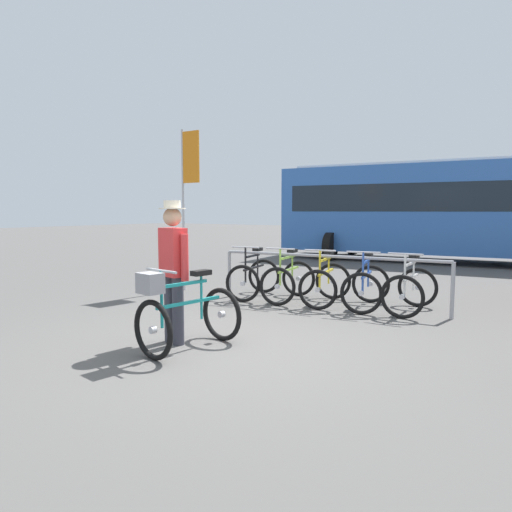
% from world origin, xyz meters
% --- Properties ---
extents(ground_plane, '(80.00, 80.00, 0.00)m').
position_xyz_m(ground_plane, '(0.00, 0.00, 0.00)').
color(ground_plane, '#514F4C').
extents(bike_rack_rail, '(3.89, 0.42, 0.88)m').
position_xyz_m(bike_rack_rail, '(0.06, 2.81, 0.68)').
color(bike_rack_rail, '#99999E').
rests_on(bike_rack_rail, ground).
extents(racked_bike_black, '(0.85, 1.20, 0.97)m').
position_xyz_m(racked_bike_black, '(-1.46, 2.84, 0.37)').
color(racked_bike_black, black).
rests_on(racked_bike_black, ground).
extents(racked_bike_lime, '(0.80, 1.19, 0.98)m').
position_xyz_m(racked_bike_lime, '(-0.76, 2.91, 0.37)').
color(racked_bike_lime, black).
rests_on(racked_bike_lime, ground).
extents(racked_bike_yellow, '(0.84, 1.20, 0.97)m').
position_xyz_m(racked_bike_yellow, '(-0.07, 2.98, 0.37)').
color(racked_bike_yellow, black).
rests_on(racked_bike_yellow, ground).
extents(racked_bike_blue, '(0.87, 1.23, 0.98)m').
position_xyz_m(racked_bike_blue, '(0.63, 3.04, 0.37)').
color(racked_bike_blue, black).
rests_on(racked_bike_blue, ground).
extents(racked_bike_white, '(0.70, 1.11, 0.97)m').
position_xyz_m(racked_bike_white, '(1.33, 3.11, 0.37)').
color(racked_bike_white, black).
rests_on(racked_bike_white, ground).
extents(featured_bicycle, '(0.82, 1.23, 0.97)m').
position_xyz_m(featured_bicycle, '(-0.27, -0.40, 0.45)').
color(featured_bicycle, black).
rests_on(featured_bicycle, ground).
extents(person_with_featured_bike, '(0.52, 0.32, 1.72)m').
position_xyz_m(person_with_featured_bike, '(-0.60, -0.21, 0.95)').
color(person_with_featured_bike, '#383842').
rests_on(person_with_featured_bike, ground).
extents(bus_distant, '(10.18, 3.96, 3.08)m').
position_xyz_m(bus_distant, '(0.16, 11.12, 1.74)').
color(bus_distant, '#3366B7').
rests_on(bus_distant, ground).
extents(banner_flag, '(0.45, 0.05, 3.20)m').
position_xyz_m(banner_flag, '(-2.96, 2.75, 2.23)').
color(banner_flag, '#B2B2B7').
rests_on(banner_flag, ground).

